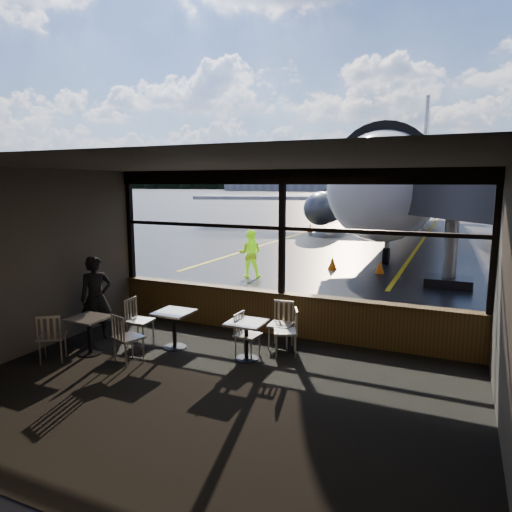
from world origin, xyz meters
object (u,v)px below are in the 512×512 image
Objects in this scene: chair_near_e at (286,332)px; chair_near_w at (248,336)px; cafe_table_left at (90,336)px; jet_bridge at (469,218)px; cafe_table_near at (246,341)px; chair_left_s at (52,337)px; passenger at (96,298)px; chair_mid_s at (129,338)px; cone_nose at (380,267)px; cone_wing at (310,228)px; ground_crew at (250,253)px; chair_near_n at (281,325)px; cone_extra at (332,264)px; cafe_table_mid at (174,330)px; airliner at (414,144)px; chair_mid_w at (140,322)px.

chair_near_e is 1.06× the size of chair_near_w.
jet_bridge is at bearing 51.00° from cafe_table_left.
chair_left_s reaches higher than cafe_table_near.
chair_near_w is 3.35m from passenger.
chair_mid_s is 2.03× the size of cone_nose.
chair_near_w is (2.82, 1.06, 0.07)m from cafe_table_left.
chair_mid_s is at bearing 98.22° from chair_near_e.
ground_crew is at bearing -80.41° from cone_wing.
ground_crew is (-1.25, 7.91, 0.35)m from chair_mid_s.
passenger is 10.51m from cone_nose.
chair_near_e is 0.98× the size of chair_near_n.
cafe_table_near is at bearing 18.79° from cafe_table_left.
cone_extra reaches higher than cone_nose.
chair_left_s reaches higher than chair_near_e.
cone_extra is at bearing 102.06° from chair_mid_s.
ground_crew is (-3.49, 6.10, 0.35)m from chair_near_n.
ground_crew is (-3.12, 6.90, 0.46)m from cafe_table_near.
passenger reaches higher than cafe_table_left.
chair_left_s is (-1.64, -1.48, 0.09)m from cafe_table_mid.
cafe_table_left is at bearing 89.84° from chair_near_e.
chair_near_e is at bearing 102.79° from ground_crew.
airliner is 25.55m from chair_mid_s.
cone_extra is (2.37, 10.81, -0.22)m from chair_left_s.
airliner reaches higher than chair_mid_w.
chair_mid_s is at bearing -124.44° from jet_bridge.
cafe_table_mid is 1.03m from chair_mid_s.
jet_bridge is at bearing 164.28° from ground_crew.
chair_left_s is (-3.19, -1.52, 0.10)m from cafe_table_near.
passenger reaches higher than cone_extra.
cone_nose is (3.75, 10.32, -0.13)m from cafe_table_left.
airliner is 39.85× the size of chair_near_n.
chair_near_n is 8.57m from cone_nose.
chair_mid_w reaches higher than chair_near_e.
ground_crew is at bearing -103.53° from airliner.
jet_bridge is 4.11m from cone_nose.
chair_left_s is at bearing -140.80° from chair_mid_s.
chair_near_w reaches higher than cafe_table_near.
cafe_table_left is at bearing -129.00° from jet_bridge.
chair_mid_w is 0.58× the size of ground_crew.
passenger is (-3.79, -24.14, -4.80)m from airliner.
chair_near_e reaches higher than chair_near_w.
chair_near_n is at bearing -74.07° from cone_wing.
cafe_table_mid is 1.54m from chair_near_w.
chair_near_w is at bearing 97.26° from ground_crew.
ground_crew reaches higher than cafe_table_near.
chair_left_s is at bearing -110.64° from cone_nose.
airliner is at bearing -119.20° from ground_crew.
chair_mid_s is (0.97, -0.04, 0.11)m from cafe_table_left.
cone_wing is (-6.03, 21.12, -0.19)m from chair_near_n.
cafe_table_left is at bearing -164.73° from chair_mid_s.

